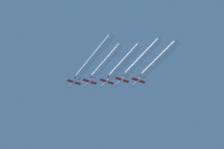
{
  "coord_description": "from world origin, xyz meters",
  "views": [
    {
      "loc": [
        -91.19,
        -170.43,
        2.48
      ],
      "look_at": [
        -0.08,
        -7.02,
        143.7
      ],
      "focal_mm": 71.39,
      "sensor_mm": 36.0,
      "label": 1
    }
  ],
  "objects_px": {
    "jet_lead": "(73,83)",
    "jet_fourth_echelon": "(121,80)",
    "jet_third_echelon": "(106,82)",
    "jet_fifth_echelon": "(138,81)",
    "jet_second_echelon": "(89,82)"
  },
  "relations": [
    {
      "from": "jet_lead",
      "to": "jet_fourth_echelon",
      "type": "distance_m",
      "value": 26.95
    },
    {
      "from": "jet_lead",
      "to": "jet_third_echelon",
      "type": "distance_m",
      "value": 18.44
    },
    {
      "from": "jet_fifth_echelon",
      "to": "jet_lead",
      "type": "bearing_deg",
      "value": 139.1
    },
    {
      "from": "jet_third_echelon",
      "to": "jet_fourth_echelon",
      "type": "xyz_separation_m",
      "value": [
        6.03,
        -6.02,
        -0.59
      ]
    },
    {
      "from": "jet_fourth_echelon",
      "to": "jet_fifth_echelon",
      "type": "relative_size",
      "value": 1.0
    },
    {
      "from": "jet_third_echelon",
      "to": "jet_fourth_echelon",
      "type": "bearing_deg",
      "value": -44.96
    },
    {
      "from": "jet_fourth_echelon",
      "to": "jet_fifth_echelon",
      "type": "distance_m",
      "value": 8.89
    },
    {
      "from": "jet_second_echelon",
      "to": "jet_third_echelon",
      "type": "relative_size",
      "value": 1.0
    },
    {
      "from": "jet_fifth_echelon",
      "to": "jet_third_echelon",
      "type": "bearing_deg",
      "value": 138.02
    },
    {
      "from": "jet_second_echelon",
      "to": "jet_fifth_echelon",
      "type": "xyz_separation_m",
      "value": [
        20.02,
        -17.69,
        -3.4
      ]
    },
    {
      "from": "jet_second_echelon",
      "to": "jet_lead",
      "type": "bearing_deg",
      "value": 140.77
    },
    {
      "from": "jet_second_echelon",
      "to": "jet_fourth_echelon",
      "type": "bearing_deg",
      "value": -42.62
    },
    {
      "from": "jet_lead",
      "to": "jet_third_echelon",
      "type": "bearing_deg",
      "value": -39.89
    },
    {
      "from": "jet_second_echelon",
      "to": "jet_fourth_echelon",
      "type": "distance_m",
      "value": 18.07
    },
    {
      "from": "jet_third_echelon",
      "to": "jet_fourth_echelon",
      "type": "height_order",
      "value": "jet_third_echelon"
    }
  ]
}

